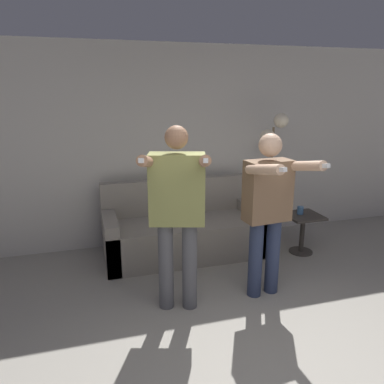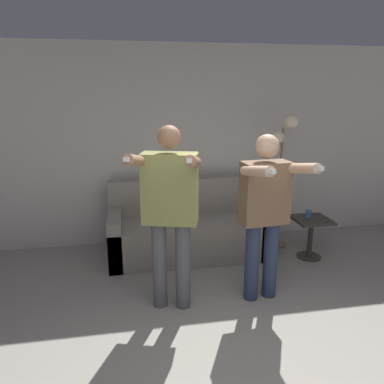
{
  "view_description": "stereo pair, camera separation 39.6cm",
  "coord_description": "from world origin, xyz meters",
  "views": [
    {
      "loc": [
        -1.19,
        -1.81,
        2.03
      ],
      "look_at": [
        -0.12,
        1.87,
        0.98
      ],
      "focal_mm": 35.0,
      "sensor_mm": 36.0,
      "label": 1
    },
    {
      "loc": [
        -0.8,
        -1.9,
        2.03
      ],
      "look_at": [
        -0.12,
        1.87,
        0.98
      ],
      "focal_mm": 35.0,
      "sensor_mm": 36.0,
      "label": 2
    }
  ],
  "objects": [
    {
      "name": "wall_back",
      "position": [
        0.0,
        3.0,
        1.3
      ],
      "size": [
        10.0,
        0.05,
        2.6
      ],
      "color": "beige",
      "rests_on": "ground_plane"
    },
    {
      "name": "person_left",
      "position": [
        -0.43,
        1.29,
        1.02
      ],
      "size": [
        0.68,
        0.78,
        1.74
      ],
      "rotation": [
        0.0,
        0.0,
        -0.29
      ],
      "color": "#56565B",
      "rests_on": "ground_plane"
    },
    {
      "name": "cat",
      "position": [
        -0.07,
        2.76,
        0.99
      ],
      "size": [
        0.48,
        0.13,
        0.16
      ],
      "color": "#B7AD9E",
      "rests_on": "couch"
    },
    {
      "name": "cup",
      "position": [
        1.38,
        2.12,
        0.56
      ],
      "size": [
        0.08,
        0.08,
        0.1
      ],
      "color": "#3D6693",
      "rests_on": "side_table"
    },
    {
      "name": "couch",
      "position": [
        -0.06,
        2.47,
        0.3
      ],
      "size": [
        1.96,
        0.82,
        0.92
      ],
      "color": "gray",
      "rests_on": "ground_plane"
    },
    {
      "name": "side_table",
      "position": [
        1.41,
        2.08,
        0.36
      ],
      "size": [
        0.43,
        0.43,
        0.51
      ],
      "color": "#38332D",
      "rests_on": "ground_plane"
    },
    {
      "name": "person_right",
      "position": [
        0.48,
        1.29,
        0.96
      ],
      "size": [
        0.56,
        0.7,
        1.64
      ],
      "rotation": [
        0.0,
        0.0,
        0.09
      ],
      "color": "#2D3856",
      "rests_on": "ground_plane"
    },
    {
      "name": "floor_lamp",
      "position": [
        1.16,
        2.51,
        1.36
      ],
      "size": [
        0.37,
        0.26,
        1.75
      ],
      "color": "#756047",
      "rests_on": "ground_plane"
    }
  ]
}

